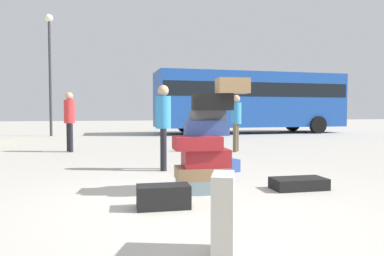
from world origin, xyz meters
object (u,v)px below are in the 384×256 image
object	(u,v)px
suitcase_navy_left_side	(219,166)
lamp_post	(50,56)
suitcase_cream_foreground_near	(223,214)
person_passerby_in_red	(163,119)
suitcase_tower	(206,146)
person_bearded_onlooker	(69,116)
suitcase_black_foreground_far	(299,184)
person_tourist_with_camera	(236,118)
parked_bus	(250,98)
suitcase_black_white_trunk	(163,197)

from	to	relation	value
suitcase_navy_left_side	lamp_post	world-z (taller)	lamp_post
suitcase_cream_foreground_near	suitcase_navy_left_side	xyz separation A→B (m)	(1.07, 3.67, -0.21)
suitcase_cream_foreground_near	person_passerby_in_red	distance (m)	4.23
suitcase_tower	suitcase_navy_left_side	world-z (taller)	suitcase_tower
person_bearded_onlooker	suitcase_black_foreground_far	bearing A→B (deg)	12.38
suitcase_tower	person_tourist_with_camera	world-z (taller)	person_tourist_with_camera
person_tourist_with_camera	person_passerby_in_red	distance (m)	3.66
person_passerby_in_red	person_tourist_with_camera	bearing A→B (deg)	143.77
suitcase_tower	person_bearded_onlooker	size ratio (longest dim) A/B	0.95
suitcase_cream_foreground_near	lamp_post	world-z (taller)	lamp_post
parked_bus	lamp_post	bearing A→B (deg)	178.31
suitcase_black_white_trunk	lamp_post	size ratio (longest dim) A/B	0.11
suitcase_tower	suitcase_black_foreground_far	xyz separation A→B (m)	(1.39, -0.14, -0.58)
suitcase_cream_foreground_near	suitcase_black_foreground_far	size ratio (longest dim) A/B	0.82
person_bearded_onlooker	parked_bus	world-z (taller)	parked_bus
suitcase_cream_foreground_near	suitcase_navy_left_side	distance (m)	3.83
suitcase_tower	lamp_post	world-z (taller)	lamp_post
person_tourist_with_camera	suitcase_cream_foreground_near	bearing A→B (deg)	12.41
person_bearded_onlooker	person_tourist_with_camera	bearing A→B (deg)	56.64
suitcase_black_foreground_far	person_bearded_onlooker	size ratio (longest dim) A/B	0.47
suitcase_black_foreground_far	parked_bus	bearing A→B (deg)	71.73
person_passerby_in_red	suitcase_navy_left_side	bearing A→B (deg)	68.73
person_passerby_in_red	suitcase_tower	bearing A→B (deg)	15.65
suitcase_navy_left_side	parked_bus	xyz separation A→B (m)	(5.14, 11.27, 1.72)
person_bearded_onlooker	person_tourist_with_camera	size ratio (longest dim) A/B	1.05
parked_bus	suitcase_tower	bearing A→B (deg)	-116.57
parked_bus	person_bearded_onlooker	bearing A→B (deg)	-141.78
suitcase_tower	person_tourist_with_camera	bearing A→B (deg)	65.72
suitcase_black_white_trunk	suitcase_cream_foreground_near	xyz separation A→B (m)	(0.29, -1.44, 0.19)
suitcase_tower	suitcase_cream_foreground_near	xyz separation A→B (m)	(-0.42, -2.16, -0.34)
person_bearded_onlooker	parked_bus	xyz separation A→B (m)	(8.31, 7.08, 0.82)
suitcase_black_white_trunk	suitcase_cream_foreground_near	world-z (taller)	suitcase_cream_foreground_near
suitcase_cream_foreground_near	person_tourist_with_camera	distance (m)	7.37
suitcase_black_foreground_far	person_tourist_with_camera	xyz separation A→B (m)	(0.74, 4.85, 0.88)
suitcase_tower	suitcase_navy_left_side	size ratio (longest dim) A/B	2.09
person_passerby_in_red	parked_bus	size ratio (longest dim) A/B	0.17
suitcase_tower	person_passerby_in_red	distance (m)	2.07
suitcase_black_white_trunk	person_bearded_onlooker	distance (m)	6.72
suitcase_tower	suitcase_navy_left_side	bearing A→B (deg)	66.74
person_tourist_with_camera	lamp_post	bearing A→B (deg)	-108.89
person_tourist_with_camera	person_passerby_in_red	world-z (taller)	person_passerby_in_red
suitcase_black_white_trunk	person_bearded_onlooker	bearing A→B (deg)	107.10
suitcase_cream_foreground_near	suitcase_black_foreground_far	bearing A→B (deg)	68.62
suitcase_tower	suitcase_cream_foreground_near	world-z (taller)	suitcase_tower
suitcase_cream_foreground_near	suitcase_tower	bearing A→B (deg)	99.38
suitcase_black_white_trunk	suitcase_tower	bearing A→B (deg)	46.59
suitcase_cream_foreground_near	parked_bus	distance (m)	16.24
suitcase_black_foreground_far	person_bearded_onlooker	bearing A→B (deg)	124.44
suitcase_black_white_trunk	person_tourist_with_camera	size ratio (longest dim) A/B	0.39
suitcase_black_white_trunk	suitcase_black_foreground_far	bearing A→B (deg)	16.85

